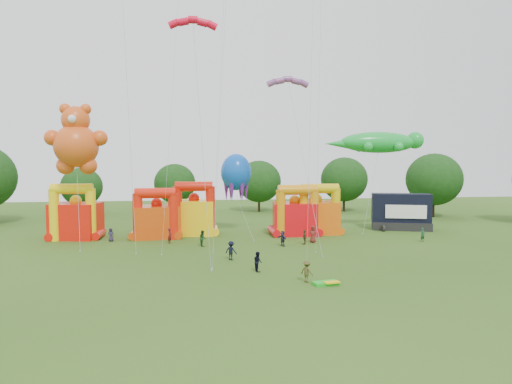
{
  "coord_description": "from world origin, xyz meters",
  "views": [
    {
      "loc": [
        -4.09,
        -31.05,
        9.66
      ],
      "look_at": [
        2.41,
        18.0,
        6.2
      ],
      "focal_mm": 32.0,
      "sensor_mm": 36.0,
      "label": 1
    }
  ],
  "objects": [
    {
      "name": "spectator_7",
      "position": [
        22.6,
        19.49,
        0.84
      ],
      "size": [
        0.71,
        0.59,
        1.67
      ],
      "primitive_type": "imported",
      "rotation": [
        0.0,
        0.0,
        0.37
      ],
      "color": "#1B452A",
      "rests_on": "ground"
    },
    {
      "name": "bouncy_castle_1",
      "position": [
        -8.97,
        26.41,
        2.39
      ],
      "size": [
        5.99,
        5.05,
        6.31
      ],
      "color": "#D2400B",
      "rests_on": "ground"
    },
    {
      "name": "spectator_3",
      "position": [
        -0.76,
        12.48,
        0.92
      ],
      "size": [
        1.37,
        1.2,
        1.84
      ],
      "primitive_type": "imported",
      "rotation": [
        0.0,
        0.0,
        2.6
      ],
      "color": "black",
      "rests_on": "ground"
    },
    {
      "name": "spectator_1",
      "position": [
        -7.13,
        22.24,
        0.9
      ],
      "size": [
        0.57,
        0.74,
        1.8
      ],
      "primitive_type": "imported",
      "rotation": [
        0.0,
        0.0,
        1.34
      ],
      "color": "#521718",
      "rests_on": "ground"
    },
    {
      "name": "bouncy_castle_4",
      "position": [
        11.72,
        26.93,
        2.52
      ],
      "size": [
        5.56,
        4.52,
        6.65
      ],
      "color": "#E65B0C",
      "rests_on": "ground"
    },
    {
      "name": "folded_kite_bundle",
      "position": [
        5.91,
        2.72,
        0.14
      ],
      "size": [
        2.14,
        1.36,
        0.31
      ],
      "color": "green",
      "rests_on": "ground"
    },
    {
      "name": "stage_trailer",
      "position": [
        24.23,
        28.79,
        2.44
      ],
      "size": [
        8.36,
        5.18,
        5.07
      ],
      "color": "black",
      "rests_on": "ground"
    },
    {
      "name": "parafoil_kites",
      "position": [
        -2.93,
        16.96,
        12.68
      ],
      "size": [
        23.15,
        15.35,
        31.7
      ],
      "color": "red",
      "rests_on": "ground"
    },
    {
      "name": "tree_ring",
      "position": [
        -1.14,
        0.59,
        6.26
      ],
      "size": [
        119.45,
        121.51,
        12.07
      ],
      "color": "#352314",
      "rests_on": "ground"
    },
    {
      "name": "teddy_bear_kite",
      "position": [
        -17.5,
        23.22,
        9.7
      ],
      "size": [
        7.04,
        7.71,
        16.24
      ],
      "color": "#E15119",
      "rests_on": "ground"
    },
    {
      "name": "gecko_kite",
      "position": [
        19.87,
        27.71,
        9.07
      ],
      "size": [
        13.95,
        5.25,
        13.64
      ],
      "color": "green",
      "rests_on": "ground"
    },
    {
      "name": "spectator_8",
      "position": [
        1.2,
        7.64,
        0.87
      ],
      "size": [
        0.84,
        0.97,
        1.74
      ],
      "primitive_type": "imported",
      "rotation": [
        0.0,
        0.0,
        1.8
      ],
      "color": "black",
      "rests_on": "ground"
    },
    {
      "name": "spectator_5",
      "position": [
        5.53,
        18.87,
        0.87
      ],
      "size": [
        1.16,
        1.69,
        1.75
      ],
      "primitive_type": "imported",
      "rotation": [
        0.0,
        0.0,
        5.15
      ],
      "color": "#282742",
      "rests_on": "ground"
    },
    {
      "name": "spectator_0",
      "position": [
        -14.17,
        24.51,
        0.8
      ],
      "size": [
        0.84,
        0.6,
        1.6
      ],
      "primitive_type": "imported",
      "rotation": [
        0.0,
        0.0,
        -0.12
      ],
      "color": "#272239",
      "rests_on": "ground"
    },
    {
      "name": "spectator_4",
      "position": [
        8.24,
        19.54,
        0.85
      ],
      "size": [
        0.83,
        1.08,
        1.7
      ],
      "primitive_type": "imported",
      "rotation": [
        0.0,
        0.0,
        4.23
      ],
      "color": "#473E1C",
      "rests_on": "ground"
    },
    {
      "name": "spectator_6",
      "position": [
        9.48,
        20.52,
        0.99
      ],
      "size": [
        1.13,
        0.94,
        1.98
      ],
      "primitive_type": "imported",
      "rotation": [
        0.0,
        0.0,
        5.91
      ],
      "color": "maroon",
      "rests_on": "ground"
    },
    {
      "name": "spectator_9",
      "position": [
        4.57,
        3.62,
        0.87
      ],
      "size": [
        1.22,
        1.27,
        1.74
      ],
      "primitive_type": "imported",
      "rotation": [
        0.0,
        0.0,
        2.28
      ],
      "color": "#48411C",
      "rests_on": "ground"
    },
    {
      "name": "bouncy_castle_0",
      "position": [
        -18.77,
        26.97,
        2.6
      ],
      "size": [
        6.16,
        5.32,
        6.87
      ],
      "color": "red",
      "rests_on": "ground"
    },
    {
      "name": "octopus_kite",
      "position": [
        1.59,
        28.41,
        5.62
      ],
      "size": [
        4.1,
        9.68,
        10.62
      ],
      "color": "blue",
      "rests_on": "ground"
    },
    {
      "name": "bouncy_castle_3",
      "position": [
        8.6,
        26.24,
        2.48
      ],
      "size": [
        5.95,
        4.98,
        6.57
      ],
      "color": "red",
      "rests_on": "ground"
    },
    {
      "name": "diamond_kites",
      "position": [
        1.26,
        16.14,
        15.5
      ],
      "size": [
        18.47,
        14.28,
        35.33
      ],
      "color": "red",
      "rests_on": "ground"
    },
    {
      "name": "bouncy_castle_2",
      "position": [
        -4.34,
        28.1,
        2.64
      ],
      "size": [
        5.76,
        4.83,
        6.97
      ],
      "color": "yellow",
      "rests_on": "ground"
    },
    {
      "name": "ground",
      "position": [
        0.0,
        0.0,
        0.0
      ],
      "size": [
        160.0,
        160.0,
        0.0
      ],
      "primitive_type": "plane",
      "color": "#2B4914",
      "rests_on": "ground"
    },
    {
      "name": "spectator_2",
      "position": [
        -3.37,
        20.03,
        0.9
      ],
      "size": [
        0.87,
        1.02,
        1.81
      ],
      "primitive_type": "imported",
      "rotation": [
        0.0,
        0.0,
        1.81
      ],
      "color": "#1A411F",
      "rests_on": "ground"
    }
  ]
}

